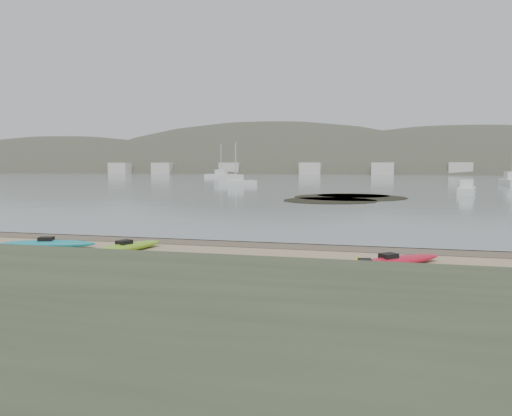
# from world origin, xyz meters

# --- Properties ---
(ground) EXTENTS (600.00, 600.00, 0.00)m
(ground) POSITION_xyz_m (0.00, 0.00, 0.00)
(ground) COLOR tan
(ground) RESTS_ON ground
(wet_sand) EXTENTS (60.00, 60.00, 0.00)m
(wet_sand) POSITION_xyz_m (0.00, -0.30, 0.00)
(wet_sand) COLOR brown
(wet_sand) RESTS_ON ground
(water) EXTENTS (1200.00, 1200.00, 0.00)m
(water) POSITION_xyz_m (0.00, 300.00, 0.01)
(water) COLOR slate
(water) RESTS_ON ground
(kayaks) EXTENTS (24.94, 8.55, 0.34)m
(kayaks) POSITION_xyz_m (-1.15, -4.37, 0.17)
(kayaks) COLOR #EF4D14
(kayaks) RESTS_ON ground
(kelp_mats) EXTENTS (11.50, 16.07, 0.04)m
(kelp_mats) POSITION_xyz_m (1.76, 29.66, 0.03)
(kelp_mats) COLOR black
(kelp_mats) RESTS_ON water
(moored_boats) EXTENTS (89.47, 88.84, 1.24)m
(moored_boats) POSITION_xyz_m (12.87, 84.61, 0.56)
(moored_boats) COLOR silver
(moored_boats) RESTS_ON ground
(far_hills) EXTENTS (550.00, 135.00, 80.00)m
(far_hills) POSITION_xyz_m (39.38, 193.97, -15.93)
(far_hills) COLOR #384235
(far_hills) RESTS_ON ground
(far_town) EXTENTS (199.00, 5.00, 4.00)m
(far_town) POSITION_xyz_m (6.00, 145.00, 2.00)
(far_town) COLOR beige
(far_town) RESTS_ON ground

